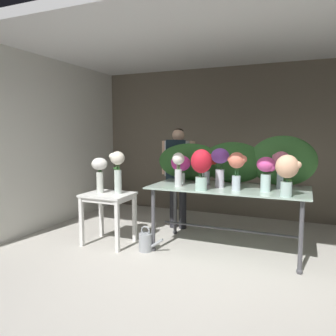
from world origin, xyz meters
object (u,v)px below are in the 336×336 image
object	(u,v)px
vase_rosy_carnations	(281,164)
florist	(178,167)
vase_scarlet_freesia	(206,164)
vase_magenta_lilies	(180,165)
vase_white_roses_tall	(100,170)
vase_fuchsia_anemones	(266,170)
vase_crimson_snapdragons	(201,165)
vase_violet_roses	(220,162)
display_table_glass	(228,196)
vase_peach_ranunculus	(287,171)
vase_ivory_hydrangea	(178,167)
vase_cream_lisianthus_tall	(117,168)
watering_can	(146,242)
vase_coral_tulips	(237,166)
side_table_white	(108,201)

from	to	relation	value
vase_rosy_carnations	florist	bearing A→B (deg)	159.90
florist	vase_scarlet_freesia	world-z (taller)	florist
vase_magenta_lilies	vase_white_roses_tall	xyz separation A→B (m)	(-1.04, -0.45, -0.07)
vase_fuchsia_anemones	vase_crimson_snapdragons	bearing A→B (deg)	-162.77
vase_violet_roses	vase_fuchsia_anemones	size ratio (longest dim) A/B	1.21
display_table_glass	vase_peach_ranunculus	world-z (taller)	vase_peach_ranunculus
vase_ivory_hydrangea	vase_magenta_lilies	distance (m)	0.29
vase_violet_roses	vase_peach_ranunculus	bearing A→B (deg)	-21.20
vase_fuchsia_anemones	vase_cream_lisianthus_tall	xyz separation A→B (m)	(-1.97, -0.17, -0.04)
florist	vase_white_roses_tall	distance (m)	1.33
display_table_glass	vase_scarlet_freesia	size ratio (longest dim) A/B	4.69
vase_fuchsia_anemones	watering_can	distance (m)	1.81
vase_crimson_snapdragons	watering_can	xyz separation A→B (m)	(-0.74, -0.05, -1.05)
display_table_glass	vase_crimson_snapdragons	xyz separation A→B (m)	(-0.25, -0.38, 0.43)
vase_rosy_carnations	vase_coral_tulips	xyz separation A→B (m)	(-0.49, -0.34, -0.01)
watering_can	florist	bearing A→B (deg)	89.55
side_table_white	vase_cream_lisianthus_tall	distance (m)	0.49
vase_white_roses_tall	watering_can	xyz separation A→B (m)	(0.75, -0.06, -0.92)
vase_violet_roses	vase_white_roses_tall	bearing A→B (deg)	-169.75
side_table_white	vase_ivory_hydrangea	world-z (taller)	vase_ivory_hydrangea
display_table_glass	vase_scarlet_freesia	xyz separation A→B (m)	(-0.32, 0.06, 0.41)
vase_fuchsia_anemones	vase_magenta_lilies	world-z (taller)	vase_fuchsia_anemones
vase_scarlet_freesia	vase_cream_lisianthus_tall	xyz separation A→B (m)	(-1.16, -0.38, -0.06)
vase_violet_roses	vase_cream_lisianthus_tall	size ratio (longest dim) A/B	0.85
vase_rosy_carnations	vase_ivory_hydrangea	xyz separation A→B (m)	(-1.25, -0.33, -0.05)
vase_violet_roses	vase_magenta_lilies	world-z (taller)	vase_violet_roses
vase_magenta_lilies	vase_rosy_carnations	bearing A→B (deg)	2.18
florist	vase_violet_roses	bearing A→B (deg)	-41.79
vase_magenta_lilies	side_table_white	bearing A→B (deg)	-153.90
florist	side_table_white	bearing A→B (deg)	-119.94
vase_peach_ranunculus	vase_white_roses_tall	xyz separation A→B (m)	(-2.48, 0.03, -0.11)
florist	vase_fuchsia_anemones	distance (m)	1.71
vase_coral_tulips	vase_white_roses_tall	xyz separation A→B (m)	(-1.89, -0.16, -0.13)
display_table_glass	vase_coral_tulips	bearing A→B (deg)	-56.51
florist	vase_magenta_lilies	distance (m)	0.71
vase_scarlet_freesia	vase_cream_lisianthus_tall	size ratio (longest dim) A/B	0.72
vase_fuchsia_anemones	watering_can	size ratio (longest dim) A/B	1.19
vase_coral_tulips	vase_violet_roses	bearing A→B (deg)	149.92
florist	vase_crimson_snapdragons	xyz separation A→B (m)	(0.73, -1.10, 0.17)
vase_crimson_snapdragons	vase_rosy_carnations	bearing A→B (deg)	29.85
vase_violet_roses	vase_peach_ranunculus	size ratio (longest dim) A/B	1.08
vase_scarlet_freesia	vase_white_roses_tall	distance (m)	1.49
vase_ivory_hydrangea	vase_cream_lisianthus_tall	xyz separation A→B (m)	(-0.86, -0.11, -0.04)
florist	vase_cream_lisianthus_tall	size ratio (longest dim) A/B	2.76
vase_violet_roses	vase_rosy_carnations	bearing A→B (deg)	15.38
side_table_white	vase_white_roses_tall	xyz separation A→B (m)	(-0.13, 0.00, 0.43)
vase_cream_lisianthus_tall	vase_white_roses_tall	bearing A→B (deg)	-168.30
display_table_glass	watering_can	bearing A→B (deg)	-156.38
vase_coral_tulips	vase_white_roses_tall	size ratio (longest dim) A/B	0.94
florist	vase_cream_lisianthus_tall	xyz separation A→B (m)	(-0.50, -1.04, 0.08)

